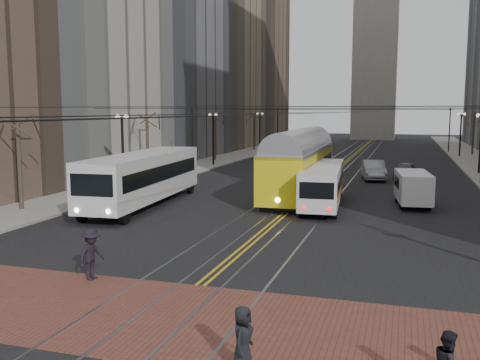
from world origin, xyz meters
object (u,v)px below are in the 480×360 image
Objects in this scene: cargo_van at (413,189)px; sedan_grey at (405,171)px; sedan_silver at (374,170)px; pedestrian_a at (243,339)px; pedestrian_d at (91,254)px; transit_bus at (144,180)px; streetcar at (300,170)px; rear_bus at (323,186)px.

cargo_van is 1.12× the size of sedan_grey.
sedan_silver is (-2.71, -1.00, 0.10)m from sedan_grey.
cargo_van is 3.17× the size of pedestrian_a.
transit_bus is at bearing 28.35° from pedestrian_d.
pedestrian_a is at bearing -105.99° from cargo_van.
streetcar is 3.15× the size of cargo_van.
sedan_silver is (4.64, 10.75, -0.99)m from streetcar.
streetcar is at bearing -116.94° from sedan_grey.
cargo_van is 0.95× the size of sedan_silver.
pedestrian_d is (-8.17, -32.54, 0.08)m from sedan_silver.
sedan_grey is (5.06, 15.96, -0.57)m from rear_bus.
sedan_silver is 3.32× the size of pedestrian_a.
streetcar reaches higher than pedestrian_d.
sedan_grey is at bearing 10.88° from sedan_silver.
pedestrian_a is (-4.09, -24.41, -0.30)m from cargo_van.
sedan_grey is at bearing -2.83° from pedestrian_a.
rear_bus is at bearing -102.47° from sedan_grey.
streetcar reaches higher than rear_bus.
streetcar is 8.40× the size of pedestrian_d.
cargo_van is (5.55, 1.84, -0.23)m from rear_bus.
transit_bus is 15.37m from pedestrian_d.
pedestrian_a is (12.59, -19.41, -0.91)m from transit_bus.
streetcar is 11.75m from sedan_silver.
streetcar is at bearing 114.22° from rear_bus.
streetcar is 9.98× the size of pedestrian_a.
streetcar reaches higher than pedestrian_a.
sedan_silver reaches higher than sedan_grey.
transit_bus is at bearing -169.79° from cargo_van.
pedestrian_a is (-3.60, -38.54, 0.04)m from sedan_grey.
cargo_van is at bearing -7.00° from pedestrian_a.
sedan_silver is 2.80× the size of pedestrian_d.
sedan_grey is (-0.49, 14.12, -0.35)m from cargo_van.
pedestrian_d is (-5.83, -17.58, -0.39)m from rear_bus.
transit_bus reaches higher than pedestrian_a.
sedan_grey is at bearing 85.50° from cargo_van.
rear_bus is 6.49× the size of pedestrian_a.
pedestrian_a is 0.84× the size of pedestrian_d.
sedan_silver is at bearing -154.71° from sedan_grey.
pedestrian_a is at bearing -90.73° from rear_bus.
rear_bus reaches higher than sedan_grey.
cargo_van is 24.76m from pedestrian_a.
streetcar is at bearing -122.66° from sedan_silver.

